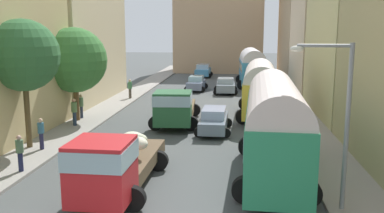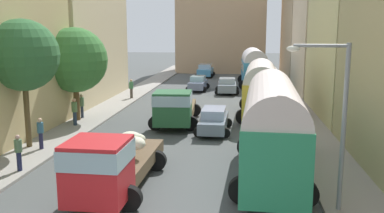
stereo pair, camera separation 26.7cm
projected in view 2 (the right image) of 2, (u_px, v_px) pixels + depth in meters
ground_plane at (205, 102)px, 36.49m from camera, size 154.00×154.00×0.00m
sidewalk_left at (123, 100)px, 37.32m from camera, size 2.50×70.00×0.14m
sidewalk_right at (291, 103)px, 35.64m from camera, size 2.50×70.00×0.14m
building_left_2 at (73, 33)px, 36.36m from camera, size 5.70×13.76×11.83m
building_right_2 at (353, 34)px, 29.72m from camera, size 4.63×11.53×11.78m
building_right_3 at (327, 19)px, 40.97m from camera, size 5.89×10.49×14.36m
building_right_4 at (307, 35)px, 53.52m from camera, size 5.81×13.64×10.89m
distant_church at (221, 19)px, 61.22m from camera, size 12.59×7.08×22.28m
parked_bus_0 at (272, 123)px, 17.58m from camera, size 3.43×9.44×4.21m
parked_bus_1 at (261, 87)px, 29.96m from camera, size 3.45×8.15×3.95m
parked_bus_2 at (254, 66)px, 45.94m from camera, size 3.53×8.33×4.10m
cargo_truck_0 at (111, 163)px, 15.77m from camera, size 2.98×7.27×2.54m
cargo_truck_1 at (175, 107)px, 27.35m from camera, size 3.38×7.54×2.46m
car_0 at (198, 83)px, 43.31m from camera, size 2.21×4.28×1.50m
car_1 at (205, 71)px, 55.39m from camera, size 2.43×4.31×1.70m
car_2 at (214, 120)px, 25.79m from camera, size 2.19×4.41×1.49m
car_3 at (227, 86)px, 41.26m from camera, size 2.40×3.70×1.52m
pedestrian_0 at (18, 151)px, 18.31m from camera, size 0.43×0.43×1.74m
pedestrian_1 at (131, 88)px, 37.65m from camera, size 0.53×0.53×1.83m
pedestrian_2 at (40, 132)px, 21.67m from camera, size 0.39×0.39×1.76m
pedestrian_3 at (75, 111)px, 27.01m from camera, size 0.49×0.49×1.88m
pedestrian_4 at (82, 105)px, 29.30m from camera, size 0.39×0.39×1.79m
streetlamp_near at (335, 111)px, 13.94m from camera, size 2.05×0.28×5.79m
roadside_tree_1 at (23, 55)px, 21.39m from camera, size 3.65×3.65×6.75m
roadside_tree_2 at (75, 60)px, 28.05m from camera, size 4.31×4.31×6.35m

